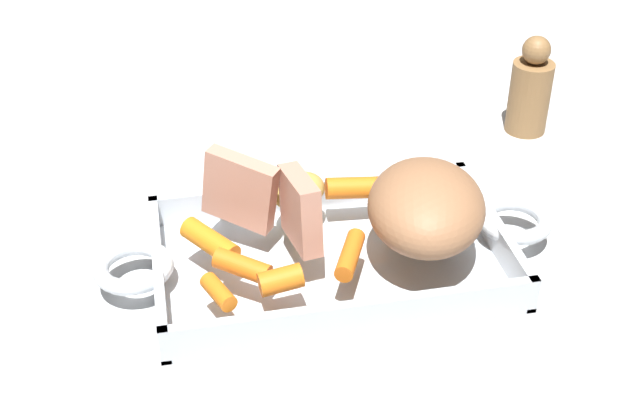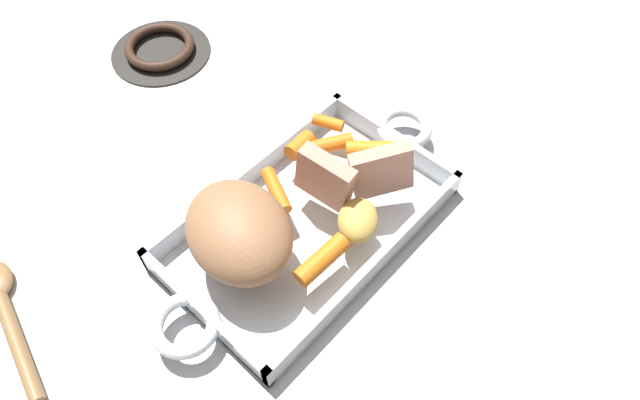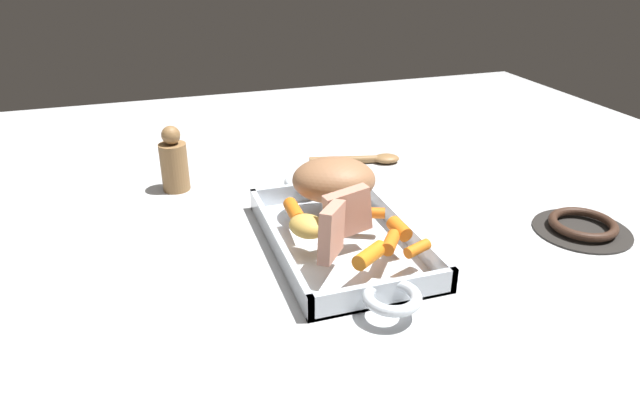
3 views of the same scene
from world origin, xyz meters
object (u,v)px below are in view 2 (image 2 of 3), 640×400
Objects in this scene: roast_slice_thin at (324,178)px; baby_carrot_northwest at (276,190)px; potato_golden_large at (358,220)px; stove_burner_rear at (160,49)px; baby_carrot_southwest at (374,151)px; baby_carrot_long at (322,260)px; serving_spoon at (5,311)px; baby_carrot_northeast at (300,145)px; baby_carrot_southeast at (332,144)px; pork_roast at (239,231)px; roasting_dish at (308,222)px; baby_carrot_center_left at (328,123)px; roast_slice_outer at (382,171)px.

roast_slice_thin reaches higher than baby_carrot_northwest.
stove_burner_rear is (-0.06, -0.47, -0.05)m from potato_golden_large.
baby_carrot_southwest is at bearing 175.85° from roast_slice_thin.
baby_carrot_long is 0.44× the size of stove_burner_rear.
baby_carrot_southwest reaches higher than serving_spoon.
baby_carrot_northeast is 0.57× the size of baby_carrot_long.
baby_carrot_northwest is at bearing -98.66° from serving_spoon.
baby_carrot_southeast is at bearing -146.48° from roast_slice_thin.
baby_carrot_northwest is (-0.08, -0.03, -0.03)m from pork_roast.
baby_carrot_long reaches higher than baby_carrot_southeast.
roasting_dish is 6.69× the size of baby_carrot_long.
baby_carrot_southwest reaches higher than baby_carrot_southeast.
baby_carrot_northeast is 0.14m from potato_golden_large.
serving_spoon is at bearing -40.71° from baby_carrot_long.
pork_roast reaches higher than baby_carrot_southwest.
baby_carrot_southwest is (-0.03, 0.05, 0.00)m from baby_carrot_southeast.
baby_carrot_southeast is at bearing -93.65° from serving_spoon.
baby_carrot_long is (0.04, 0.06, 0.04)m from roasting_dish.
roasting_dish is 0.11m from pork_roast.
pork_roast is 0.90× the size of stove_burner_rear.
serving_spoon is at bearing -22.31° from baby_carrot_southwest.
baby_carrot_long is 0.49m from stove_burner_rear.
pork_roast is at bearing -8.91° from roast_slice_thin.
baby_carrot_center_left is (-0.09, -0.07, -0.03)m from roast_slice_thin.
pork_roast is at bearing 65.76° from stove_burner_rear.
stove_burner_rear is at bearing -97.35° from roast_slice_thin.
baby_carrot_long is 0.35× the size of serving_spoon.
roast_slice_outer reaches higher than baby_carrot_southeast.
baby_carrot_northwest is 0.10m from baby_carrot_southeast.
baby_carrot_southwest is (-0.06, 0.08, -0.00)m from baby_carrot_northeast.
potato_golden_large is at bearing 109.57° from roasting_dish.
roast_slice_thin is (-0.12, 0.02, -0.00)m from pork_roast.
baby_carrot_southeast is 0.27× the size of serving_spoon.
roasting_dish is 6.30× the size of roast_slice_outer.
baby_carrot_center_left is (-0.13, -0.03, -0.00)m from baby_carrot_northwest.
baby_carrot_southeast is 0.44m from serving_spoon.
roast_slice_outer is at bearing 136.05° from baby_carrot_northwest.
roast_slice_outer is at bearing 83.44° from baby_carrot_southeast.
roasting_dish is 2.37× the size of serving_spoon.
serving_spoon is at bearing 29.39° from stove_burner_rear.
baby_carrot_southeast is at bearing 179.02° from baby_carrot_northwest.
roast_slice_thin is 1.31× the size of baby_carrot_southeast.
roast_slice_outer is 0.13m from baby_carrot_center_left.
baby_carrot_northwest is 0.11m from baby_carrot_long.
pork_roast is at bearing -6.90° from baby_carrot_southwest.
pork_roast is 0.43m from stove_burner_rear.
roast_slice_thin reaches higher than baby_carrot_northeast.
stove_burner_rear is at bearing -88.19° from baby_carrot_southeast.
serving_spoon is (0.36, -0.18, -0.07)m from roast_slice_thin.
baby_carrot_northwest is 0.41× the size of stove_burner_rear.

